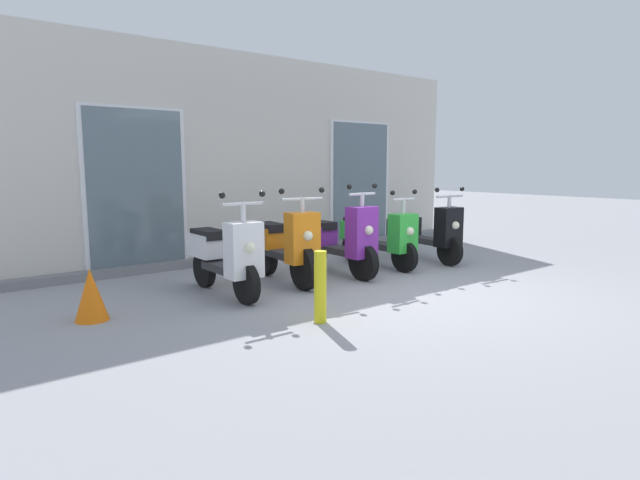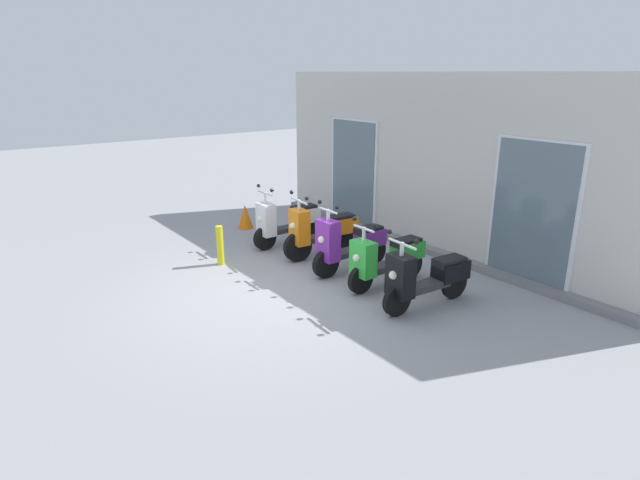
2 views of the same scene
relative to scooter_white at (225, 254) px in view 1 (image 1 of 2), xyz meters
The scene contains 9 objects.
ground_plane 2.26m from the scooter_white, 34.65° to the right, with size 40.00×40.00×0.00m, color #939399.
storefront_facade 2.97m from the scooter_white, 49.11° to the left, with size 8.58×0.50×3.24m.
scooter_white is the anchor object (origin of this frame).
scooter_orange 0.95m from the scooter_white, ahead, with size 0.62×1.58×1.24m.
scooter_purple 1.81m from the scooter_white, ahead, with size 0.51×1.54×1.27m.
scooter_green 2.64m from the scooter_white, ahead, with size 0.52×1.53×1.16m.
scooter_black 3.55m from the scooter_white, ahead, with size 0.60×1.57×1.18m.
curb_bollard 1.54m from the scooter_white, 82.56° to the right, with size 0.12×0.12×0.70m, color yellow.
traffic_cone 1.53m from the scooter_white, behind, with size 0.32×0.32×0.52m, color orange.
Camera 1 is at (-4.72, -4.15, 1.52)m, focal length 29.80 mm.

